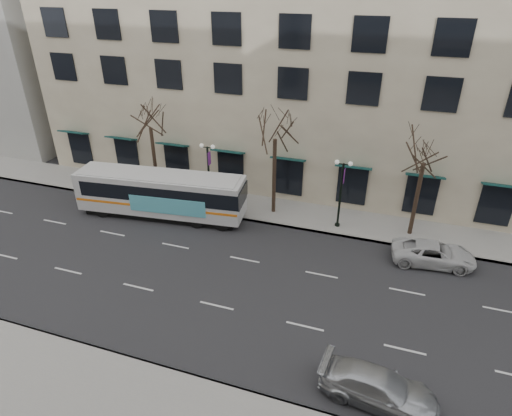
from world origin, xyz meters
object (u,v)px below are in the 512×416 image
at_px(lamp_post_left, 209,172).
at_px(city_bus, 162,193).
at_px(lamp_post_right, 341,191).
at_px(tree_far_left, 149,116).
at_px(tree_far_mid, 275,126).
at_px(silver_car, 379,388).
at_px(tree_far_right, 427,149).
at_px(white_pickup, 433,254).

distance_m(lamp_post_left, city_bus, 3.84).
relative_size(lamp_post_left, lamp_post_right, 1.00).
distance_m(tree_far_left, tree_far_mid, 10.00).
distance_m(lamp_post_right, silver_car, 14.49).
distance_m(tree_far_left, silver_car, 24.49).
relative_size(tree_far_mid, silver_car, 1.70).
bearing_deg(tree_far_left, lamp_post_left, -6.83).
relative_size(tree_far_right, silver_car, 1.60).
relative_size(tree_far_right, lamp_post_right, 1.55).
bearing_deg(tree_far_right, lamp_post_right, -173.15).
bearing_deg(lamp_post_right, city_bus, -169.41).
bearing_deg(lamp_post_left, silver_car, -44.76).
relative_size(tree_far_right, white_pickup, 1.58).
distance_m(lamp_post_left, lamp_post_right, 10.00).
bearing_deg(silver_car, lamp_post_right, 21.62).
bearing_deg(tree_far_left, tree_far_mid, 0.00).
bearing_deg(lamp_post_left, tree_far_mid, 6.85).
distance_m(lamp_post_right, city_bus, 13.07).
distance_m(lamp_post_left, white_pickup, 16.72).
height_order(tree_far_left, silver_car, tree_far_left).
bearing_deg(lamp_post_left, lamp_post_right, 0.00).
bearing_deg(city_bus, lamp_post_left, 34.15).
relative_size(lamp_post_right, white_pickup, 1.02).
relative_size(lamp_post_left, silver_car, 1.03).
height_order(lamp_post_right, silver_car, lamp_post_right).
distance_m(tree_far_right, city_bus, 18.61).
bearing_deg(tree_far_left, lamp_post_right, -2.29).
bearing_deg(city_bus, white_pickup, -6.51).
xyz_separation_m(lamp_post_left, silver_car, (13.90, -13.78, -2.21)).
xyz_separation_m(lamp_post_left, lamp_post_right, (10.00, 0.00, 0.00)).
xyz_separation_m(tree_far_left, white_pickup, (21.40, -3.04, -5.99)).
bearing_deg(tree_far_mid, tree_far_right, -0.00).
height_order(tree_far_mid, lamp_post_right, tree_far_mid).
bearing_deg(tree_far_mid, white_pickup, -14.91).
height_order(lamp_post_right, white_pickup, lamp_post_right).
bearing_deg(tree_far_mid, city_bus, -158.98).
height_order(tree_far_right, lamp_post_left, tree_far_right).
bearing_deg(white_pickup, tree_far_right, 18.95).
relative_size(tree_far_mid, city_bus, 0.67).
height_order(lamp_post_right, city_bus, lamp_post_right).
xyz_separation_m(tree_far_right, silver_car, (-1.09, -14.38, -5.69)).
bearing_deg(tree_far_right, tree_far_mid, 180.00).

